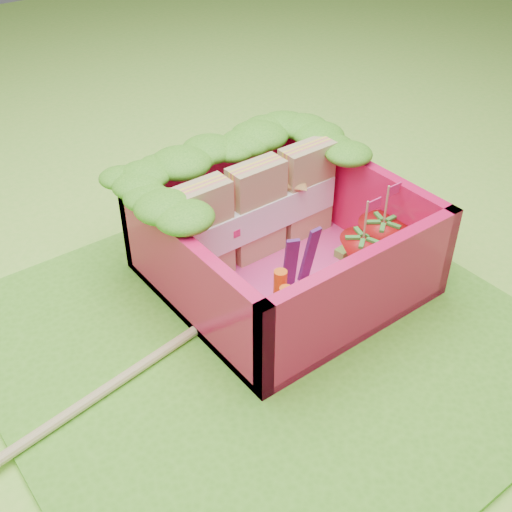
{
  "coord_description": "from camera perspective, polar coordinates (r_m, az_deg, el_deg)",
  "views": [
    {
      "loc": [
        -1.49,
        -1.9,
        2.35
      ],
      "look_at": [
        0.19,
        0.31,
        0.28
      ],
      "focal_mm": 45.0,
      "sensor_mm": 36.0,
      "label": 1
    }
  ],
  "objects": [
    {
      "name": "snap_peas",
      "position": [
        3.75,
        9.56,
        -0.64
      ],
      "size": [
        0.54,
        0.52,
        0.05
      ],
      "color": "#5FA734",
      "rests_on": "bento_floor"
    },
    {
      "name": "bento_floor",
      "position": [
        3.69,
        2.34,
        -1.74
      ],
      "size": [
        1.3,
        1.3,
        0.05
      ],
      "primitive_type": "cube",
      "color": "#EA3B8C",
      "rests_on": "placemat"
    },
    {
      "name": "lettuce_ruffle",
      "position": [
        3.71,
        -2.34,
        9.17
      ],
      "size": [
        1.43,
        0.83,
        0.11
      ],
      "color": "#277D16",
      "rests_on": "bento_box"
    },
    {
      "name": "carrot_sticks",
      "position": [
        3.27,
        2.38,
        -4.0
      ],
      "size": [
        0.11,
        0.17,
        0.29
      ],
      "color": "#FF6115",
      "rests_on": "bento_floor"
    },
    {
      "name": "broccoli",
      "position": [
        3.17,
        -1.63,
        -4.87
      ],
      "size": [
        0.32,
        0.32,
        0.24
      ],
      "color": "#559146",
      "rests_on": "bento_floor"
    },
    {
      "name": "strawberry_right",
      "position": [
        3.71,
        11.04,
        1.11
      ],
      "size": [
        0.28,
        0.28,
        0.52
      ],
      "color": "red",
      "rests_on": "bento_floor"
    },
    {
      "name": "strawberry_left",
      "position": [
        3.61,
        9.34,
        -0.09
      ],
      "size": [
        0.26,
        0.26,
        0.5
      ],
      "color": "red",
      "rests_on": "bento_floor"
    },
    {
      "name": "bento_box",
      "position": [
        3.54,
        2.44,
        1.43
      ],
      "size": [
        1.3,
        1.3,
        0.55
      ],
      "color": "#E2134D",
      "rests_on": "placemat"
    },
    {
      "name": "placemat",
      "position": [
        3.36,
        0.62,
        -7.32
      ],
      "size": [
        2.6,
        2.6,
        0.03
      ],
      "primitive_type": "cube",
      "color": "#56AA26",
      "rests_on": "ground"
    },
    {
      "name": "sandwich_stack",
      "position": [
        3.67,
        0.11,
        4.02
      ],
      "size": [
        1.07,
        0.18,
        0.59
      ],
      "color": "tan",
      "rests_on": "bento_floor"
    },
    {
      "name": "chopsticks",
      "position": [
        3.12,
        -14.19,
        -12.07
      ],
      "size": [
        2.37,
        0.42,
        0.05
      ],
      "color": "tan",
      "rests_on": "placemat"
    },
    {
      "name": "ground",
      "position": [
        3.37,
        0.62,
        -7.51
      ],
      "size": [
        14.0,
        14.0,
        0.0
      ],
      "primitive_type": "plane",
      "color": "#86DC3E",
      "rests_on": "ground"
    },
    {
      "name": "purple_wedges",
      "position": [
        3.46,
        3.93,
        -0.31
      ],
      "size": [
        0.21,
        0.05,
        0.38
      ],
      "color": "#491959",
      "rests_on": "bento_floor"
    }
  ]
}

